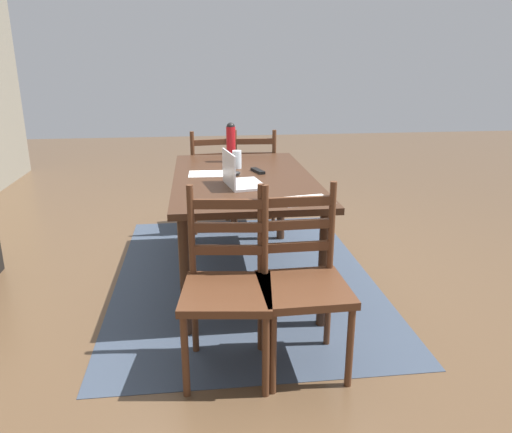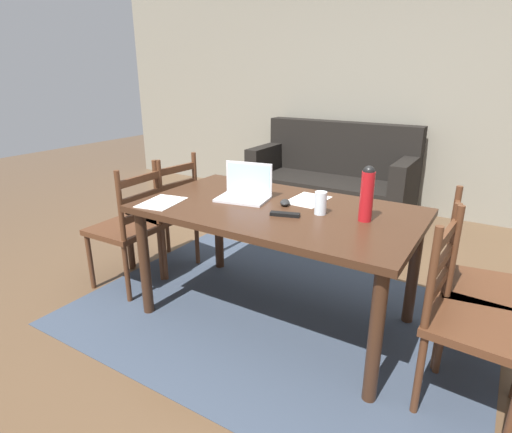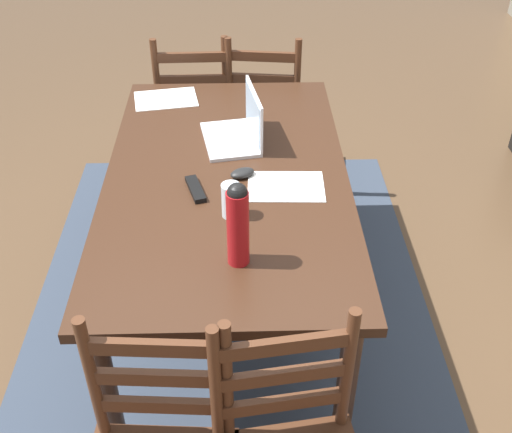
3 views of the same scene
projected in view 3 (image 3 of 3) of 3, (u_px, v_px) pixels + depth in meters
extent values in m
plane|color=brown|center=(231.00, 309.00, 2.97)|extent=(14.00, 14.00, 0.00)
cube|color=#333D4C|center=(231.00, 309.00, 2.97)|extent=(2.62, 1.86, 0.01)
cube|color=#382114|center=(227.00, 179.00, 2.52)|extent=(1.68, 0.97, 0.04)
cylinder|color=#382114|center=(155.00, 160.00, 3.34)|extent=(0.07, 0.07, 0.72)
cylinder|color=#382114|center=(109.00, 397.00, 2.14)|extent=(0.07, 0.07, 0.72)
cylinder|color=#382114|center=(306.00, 158.00, 3.36)|extent=(0.07, 0.07, 0.72)
cylinder|color=#382114|center=(345.00, 392.00, 2.15)|extent=(0.07, 0.07, 0.72)
cube|color=#4C2B19|center=(264.00, 108.00, 3.63)|extent=(0.49, 0.49, 0.04)
cylinder|color=#4C2B19|center=(236.00, 126.00, 3.94)|extent=(0.04, 0.04, 0.43)
cylinder|color=#4C2B19|center=(296.00, 129.00, 3.91)|extent=(0.04, 0.04, 0.43)
cylinder|color=#4C2B19|center=(228.00, 158.00, 3.64)|extent=(0.04, 0.04, 0.43)
cylinder|color=#4C2B19|center=(294.00, 162.00, 3.61)|extent=(0.04, 0.04, 0.43)
cylinder|color=#4C2B19|center=(226.00, 82.00, 3.33)|extent=(0.04, 0.04, 0.50)
cylinder|color=#4C2B19|center=(297.00, 85.00, 3.31)|extent=(0.04, 0.04, 0.50)
cube|color=#4C2B19|center=(261.00, 100.00, 3.38)|extent=(0.07, 0.36, 0.05)
cube|color=#4C2B19|center=(261.00, 79.00, 3.31)|extent=(0.07, 0.36, 0.05)
cube|color=#4C2B19|center=(261.00, 56.00, 3.23)|extent=(0.07, 0.36, 0.05)
cube|color=#4C2B19|center=(197.00, 109.00, 3.62)|extent=(0.45, 0.45, 0.04)
cylinder|color=#4C2B19|center=(169.00, 129.00, 3.91)|extent=(0.04, 0.04, 0.43)
cylinder|color=#4C2B19|center=(230.00, 128.00, 3.92)|extent=(0.04, 0.04, 0.43)
cylinder|color=#4C2B19|center=(165.00, 162.00, 3.61)|extent=(0.04, 0.04, 0.43)
cylinder|color=#4C2B19|center=(231.00, 160.00, 3.62)|extent=(0.04, 0.04, 0.43)
cylinder|color=#4C2B19|center=(157.00, 85.00, 3.30)|extent=(0.04, 0.04, 0.50)
cylinder|color=#4C2B19|center=(229.00, 83.00, 3.32)|extent=(0.04, 0.04, 0.50)
cube|color=#4C2B19|center=(194.00, 101.00, 3.37)|extent=(0.03, 0.36, 0.05)
cube|color=#4C2B19|center=(193.00, 80.00, 3.30)|extent=(0.03, 0.36, 0.05)
cube|color=#4C2B19|center=(192.00, 57.00, 3.22)|extent=(0.03, 0.36, 0.05)
cylinder|color=#4C2B19|center=(227.00, 386.00, 1.76)|extent=(0.04, 0.04, 0.50)
cylinder|color=#4C2B19|center=(93.00, 381.00, 1.77)|extent=(0.04, 0.04, 0.50)
cube|color=#4C2B19|center=(163.00, 405.00, 1.83)|extent=(0.05, 0.36, 0.05)
cube|color=#4C2B19|center=(159.00, 378.00, 1.75)|extent=(0.05, 0.36, 0.05)
cube|color=#4C2B19|center=(155.00, 348.00, 1.68)|extent=(0.05, 0.36, 0.05)
cylinder|color=#4C2B19|center=(347.00, 372.00, 1.80)|extent=(0.04, 0.04, 0.50)
cylinder|color=#4C2B19|center=(216.00, 390.00, 1.75)|extent=(0.04, 0.04, 0.50)
cube|color=#4C2B19|center=(282.00, 403.00, 1.83)|extent=(0.07, 0.36, 0.05)
cube|color=#4C2B19|center=(283.00, 376.00, 1.76)|extent=(0.07, 0.36, 0.05)
cube|color=#4C2B19|center=(284.00, 346.00, 1.68)|extent=(0.07, 0.36, 0.05)
cube|color=silver|center=(230.00, 139.00, 2.71)|extent=(0.35, 0.27, 0.02)
cube|color=silver|center=(254.00, 114.00, 2.66)|extent=(0.32, 0.07, 0.21)
cube|color=#A5CCEA|center=(253.00, 114.00, 2.66)|extent=(0.29, 0.06, 0.19)
cylinder|color=#A81419|center=(238.00, 228.00, 2.00)|extent=(0.07, 0.07, 0.28)
sphere|color=black|center=(237.00, 193.00, 1.92)|extent=(0.07, 0.07, 0.07)
cylinder|color=silver|center=(231.00, 200.00, 2.25)|extent=(0.07, 0.07, 0.13)
ellipsoid|color=black|center=(242.00, 173.00, 2.48)|extent=(0.10, 0.12, 0.03)
cube|color=black|center=(195.00, 189.00, 2.41)|extent=(0.18, 0.09, 0.02)
cube|color=white|center=(286.00, 187.00, 2.43)|extent=(0.22, 0.30, 0.00)
cube|color=white|center=(166.00, 99.00, 3.03)|extent=(0.26, 0.33, 0.00)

